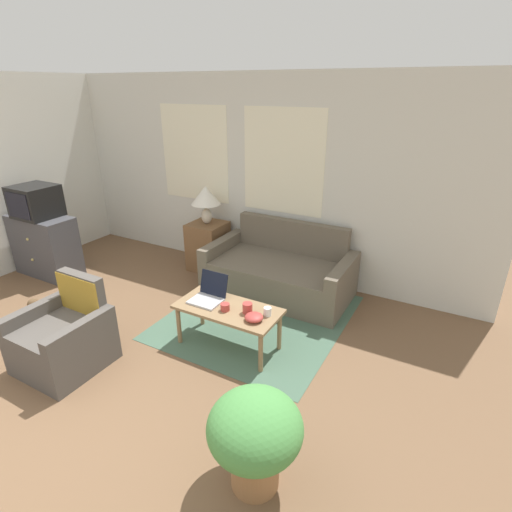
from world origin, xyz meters
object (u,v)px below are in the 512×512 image
(couch, at_px, (280,272))
(coffee_table, at_px, (228,312))
(cup_yellow, at_px, (247,308))
(cup_white, at_px, (225,307))
(cat_black, at_px, (48,308))
(television, at_px, (35,201))
(table_lamp, at_px, (206,197))
(snack_bowl, at_px, (254,317))
(laptop, at_px, (209,294))
(armchair, at_px, (66,338))
(potted_plant, at_px, (255,434))
(cup_navy, at_px, (268,312))

(couch, distance_m, coffee_table, 1.32)
(cup_yellow, xyz_separation_m, cup_white, (-0.21, -0.07, -0.02))
(cat_black, bearing_deg, cup_yellow, 171.26)
(couch, relative_size, television, 3.38)
(cup_yellow, bearing_deg, couch, 101.87)
(television, relative_size, cat_black, 0.95)
(cup_yellow, bearing_deg, coffee_table, -177.54)
(table_lamp, height_order, coffee_table, table_lamp)
(coffee_table, height_order, snack_bowl, snack_bowl)
(snack_bowl, distance_m, cat_black, 2.50)
(coffee_table, distance_m, cup_yellow, 0.24)
(coffee_table, bearing_deg, television, 175.90)
(cup_yellow, relative_size, cup_white, 1.15)
(coffee_table, xyz_separation_m, laptop, (-0.25, 0.04, 0.11))
(cup_yellow, bearing_deg, laptop, 176.09)
(cup_yellow, bearing_deg, armchair, -145.42)
(armchair, relative_size, potted_plant, 1.16)
(coffee_table, relative_size, cup_white, 11.72)
(couch, xyz_separation_m, cat_black, (-2.04, -1.83, -0.15))
(potted_plant, distance_m, cat_black, 3.16)
(cup_white, bearing_deg, potted_plant, -49.95)
(television, bearing_deg, couch, 19.66)
(table_lamp, bearing_deg, laptop, -54.38)
(couch, xyz_separation_m, table_lamp, (-1.20, 0.14, 0.78))
(coffee_table, relative_size, cup_navy, 12.54)
(potted_plant, bearing_deg, snack_bowl, 119.44)
(laptop, distance_m, potted_plant, 1.74)
(snack_bowl, height_order, potted_plant, potted_plant)
(cup_yellow, bearing_deg, potted_plant, -58.14)
(armchair, bearing_deg, potted_plant, -6.66)
(cat_black, bearing_deg, potted_plant, 145.84)
(couch, xyz_separation_m, coffee_table, (0.06, -1.31, 0.13))
(coffee_table, xyz_separation_m, snack_bowl, (0.34, -0.08, 0.09))
(potted_plant, bearing_deg, couch, 112.23)
(armchair, height_order, cup_navy, armchair)
(coffee_table, relative_size, cat_black, 1.87)
(couch, bearing_deg, snack_bowl, -74.21)
(snack_bowl, bearing_deg, cup_white, 176.08)
(cup_white, bearing_deg, armchair, -142.91)
(television, relative_size, cup_navy, 6.35)
(television, height_order, cup_navy, television)
(laptop, xyz_separation_m, cup_navy, (0.66, 0.02, -0.02))
(potted_plant, bearing_deg, laptop, 134.46)
(armchair, xyz_separation_m, potted_plant, (2.15, -0.25, 0.17))
(laptop, xyz_separation_m, potted_plant, (1.22, -1.24, -0.07))
(television, bearing_deg, laptop, -3.63)
(couch, height_order, cup_yellow, couch)
(coffee_table, xyz_separation_m, cup_navy, (0.40, 0.06, 0.09))
(coffee_table, distance_m, cat_black, 2.18)
(laptop, distance_m, cup_navy, 0.66)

